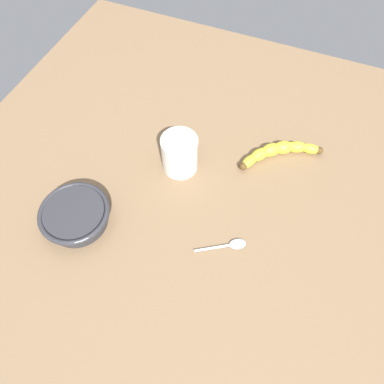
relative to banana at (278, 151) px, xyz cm
name	(u,v)px	position (x,y,z in cm)	size (l,w,h in cm)	color
wooden_tabletop	(195,193)	(15.14, 17.10, -3.10)	(120.00, 120.00, 3.00)	brown
banana	(278,151)	(0.00, 0.00, 0.00)	(17.89, 13.71, 3.21)	yellow
smoothie_glass	(180,155)	(20.95, 12.07, 2.83)	(8.49, 8.49, 9.55)	silver
ceramic_bowl	(76,215)	(35.80, 34.48, 1.18)	(15.29, 15.29, 4.65)	#2D2D33
teaspoon	(234,244)	(2.11, 26.92, -1.20)	(10.25, 7.19, 0.80)	silver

